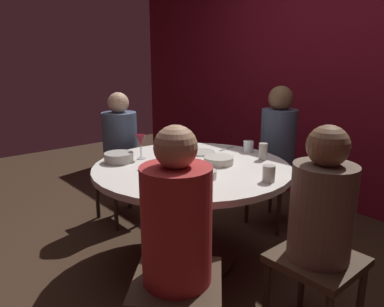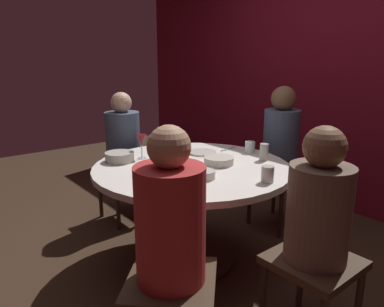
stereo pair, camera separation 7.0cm
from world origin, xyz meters
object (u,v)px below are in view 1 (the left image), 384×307
seated_diner_back (278,142)px  bowl_small_white (219,160)px  cell_phone (174,159)px  cup_far_edge (180,181)px  seated_diner_left (120,143)px  seated_diner_right (321,213)px  cup_by_left_diner (248,147)px  cup_center_front (269,174)px  cup_near_candle (183,157)px  bowl_serving_large (119,157)px  dinner_plate (201,152)px  bowl_salad_center (205,174)px  seated_diner_front_right (177,227)px  candle_holder (169,165)px  cup_by_right_diner (263,151)px  wine_glass (141,141)px  dining_table (192,186)px

seated_diner_back → bowl_small_white: seated_diner_back is taller
cell_phone → cup_far_edge: (0.52, -0.36, 0.05)m
seated_diner_left → seated_diner_back: size_ratio=0.95×
seated_diner_right → seated_diner_back: bearing=-45.0°
cup_by_left_diner → cup_center_front: bearing=-39.6°
cup_center_front → seated_diner_back: bearing=123.1°
cup_near_candle → bowl_serving_large: bearing=-140.1°
bowl_serving_large → cup_near_candle: 0.46m
dinner_plate → bowl_salad_center: bowl_salad_center is taller
seated_diner_front_right → cup_far_edge: (-0.32, 0.28, 0.06)m
candle_holder → cell_phone: bearing=135.9°
candle_holder → bowl_salad_center: candle_holder is taller
bowl_serving_large → candle_holder: bearing=20.4°
cup_center_front → seated_diner_front_right: bearing=-82.7°
seated_diner_front_right → cell_phone: bearing=7.6°
seated_diner_front_right → cup_by_left_diner: bearing=-17.4°
candle_holder → cup_near_candle: 0.15m
cell_phone → cup_far_edge: bearing=80.9°
bowl_salad_center → cup_near_candle: cup_near_candle is taller
seated_diner_left → cup_by_right_diner: (1.19, 0.47, 0.08)m
wine_glass → cup_center_front: size_ratio=1.81×
seated_diner_left → cell_phone: (0.77, -0.01, 0.02)m
cup_by_right_diner → seated_diner_front_right: bearing=-69.4°
dining_table → seated_diner_front_right: size_ratio=1.14×
wine_glass → cup_center_front: 0.96m
bowl_serving_large → cup_by_right_diner: (0.62, 0.81, 0.03)m
bowl_salad_center → bowl_small_white: bearing=120.7°
cell_phone → cup_far_edge: size_ratio=1.35×
seated_diner_front_right → bowl_small_white: (-0.55, 0.80, 0.04)m
candle_holder → dinner_plate: size_ratio=0.47×
cup_by_right_diner → cup_far_edge: cup_by_right_diner is taller
seated_diner_front_right → bowl_small_white: size_ratio=5.79×
bowl_serving_large → bowl_small_white: size_ratio=0.99×
seated_diner_front_right → dinner_plate: (-0.84, 0.91, 0.02)m
bowl_serving_large → seated_diner_left: bearing=149.5°
cup_center_front → bowl_salad_center: bearing=-139.6°
dining_table → bowl_small_white: bearing=55.5°
seated_diner_right → wine_glass: 1.34m
candle_holder → cup_center_front: 0.63m
dinner_plate → bowl_serving_large: 0.63m
wine_glass → bowl_serving_large: 0.19m
wine_glass → dinner_plate: 0.48m
candle_holder → bowl_small_white: bearing=73.7°
dining_table → seated_diner_left: 0.97m
dining_table → dinner_plate: (-0.19, 0.26, 0.16)m
bowl_salad_center → cup_near_candle: bearing=165.9°
dining_table → seated_diner_back: 0.98m
seated_diner_left → candle_holder: 0.99m
seated_diner_back → cup_by_right_diner: bearing=24.9°
candle_holder → cup_far_edge: cup_far_edge is taller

